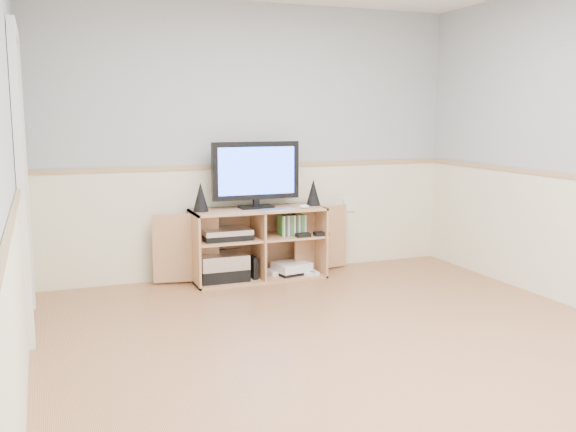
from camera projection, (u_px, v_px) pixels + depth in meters
The scene contains 11 objects.
room at pixel (349, 160), 3.98m from camera, with size 4.04×4.54×2.54m.
media_cabinet at pixel (256, 242), 5.90m from camera, with size 1.88×0.45×0.65m.
monitor at pixel (256, 172), 5.79m from camera, with size 0.82×0.18×0.60m.
speaker_left at pixel (201, 197), 5.61m from camera, with size 0.14×0.14×0.26m, color black.
speaker_right at pixel (313, 192), 6.00m from camera, with size 0.13×0.13×0.25m, color black.
keyboard at pixel (276, 209), 5.72m from camera, with size 0.33×0.13×0.01m, color silver.
mouse at pixel (304, 207), 5.81m from camera, with size 0.10×0.06×0.04m, color white.
av_components at pixel (224, 258), 5.75m from camera, with size 0.51×0.32×0.47m.
game_consoles at pixel (290, 268), 5.99m from camera, with size 0.46×0.32×0.11m.
game_cases at pixel (292, 225), 5.92m from camera, with size 0.24×0.14×0.19m, color #3F8C3F.
wall_outlet at pixel (349, 205), 6.39m from camera, with size 0.12×0.03×0.12m, color white.
Camera 1 is at (-1.85, -3.46, 1.49)m, focal length 40.00 mm.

